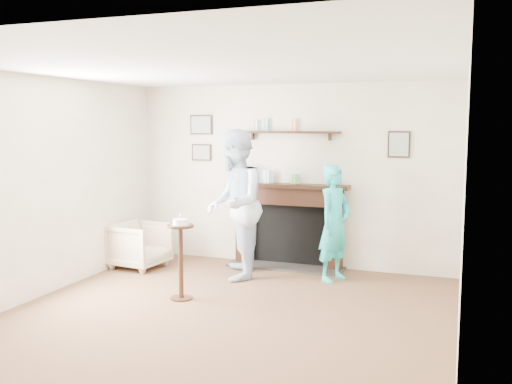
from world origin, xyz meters
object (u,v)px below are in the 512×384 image
armchair (140,267)px  woman (334,280)px  pedestal_table (181,247)px  man (235,277)px

armchair → woman: bearing=-76.7°
armchair → pedestal_table: (1.19, -1.07, 0.60)m
armchair → pedestal_table: bearing=-124.8°
woman → pedestal_table: 2.07m
armchair → woman: woman is taller
armchair → man: bearing=-84.3°
armchair → man: man is taller
armchair → man: 1.42m
man → woman: size_ratio=1.30×
armchair → woman: 2.66m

